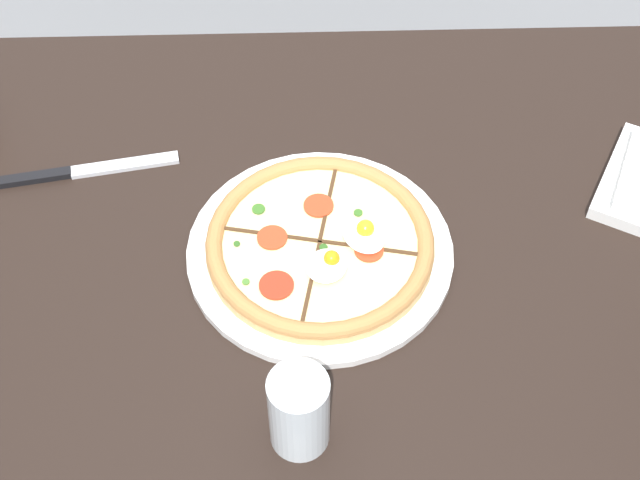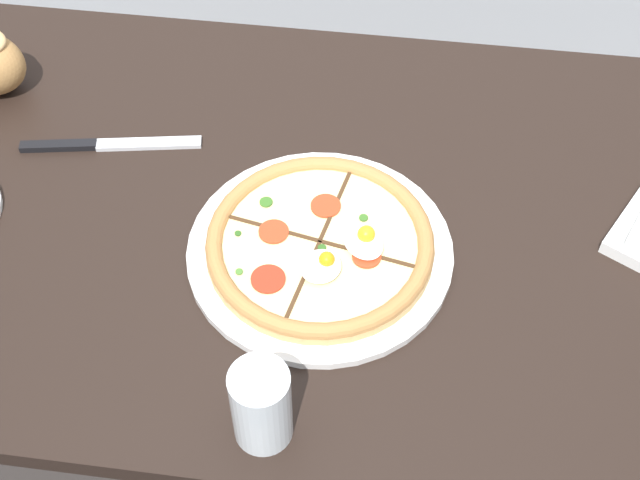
% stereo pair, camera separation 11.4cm
% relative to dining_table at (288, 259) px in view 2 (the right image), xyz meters
% --- Properties ---
extents(ground_plane, '(12.00, 12.00, 0.00)m').
position_rel_dining_table_xyz_m(ground_plane, '(0.00, 0.00, -0.67)').
color(ground_plane, '#2D2826').
extents(dining_table, '(1.49, 0.78, 0.77)m').
position_rel_dining_table_xyz_m(dining_table, '(0.00, 0.00, 0.00)').
color(dining_table, black).
rests_on(dining_table, ground_plane).
extents(pizza, '(0.35, 0.35, 0.05)m').
position_rel_dining_table_xyz_m(pizza, '(0.06, -0.07, 0.12)').
color(pizza, white).
rests_on(pizza, dining_table).
extents(knife_main, '(0.26, 0.06, 0.01)m').
position_rel_dining_table_xyz_m(knife_main, '(-0.27, 0.09, 0.11)').
color(knife_main, silver).
rests_on(knife_main, dining_table).
extents(water_glass, '(0.07, 0.07, 0.11)m').
position_rel_dining_table_xyz_m(water_glass, '(0.03, -0.32, 0.16)').
color(water_glass, white).
rests_on(water_glass, dining_table).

